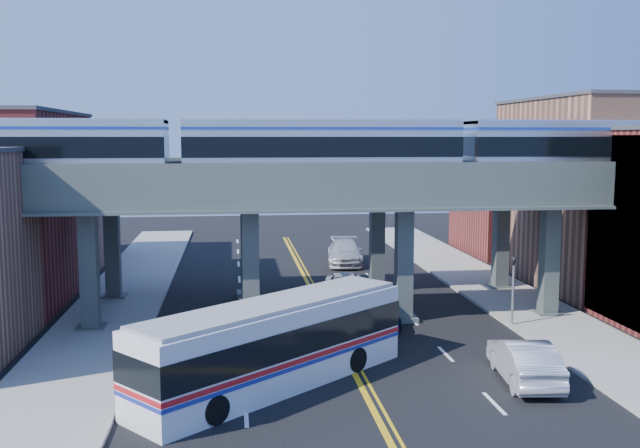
# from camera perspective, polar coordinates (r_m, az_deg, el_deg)

# --- Properties ---
(ground) EXTENTS (120.00, 120.00, 0.00)m
(ground) POSITION_cam_1_polar(r_m,az_deg,el_deg) (29.99, 2.74, -11.80)
(ground) COLOR black
(ground) RESTS_ON ground
(sidewalk_west) EXTENTS (5.00, 70.00, 0.16)m
(sidewalk_west) POSITION_cam_1_polar(r_m,az_deg,el_deg) (39.73, -16.55, -7.26)
(sidewalk_west) COLOR gray
(sidewalk_west) RESTS_ON ground
(sidewalk_east) EXTENTS (5.00, 70.00, 0.16)m
(sidewalk_east) POSITION_cam_1_polar(r_m,az_deg,el_deg) (42.44, 15.96, -6.33)
(sidewalk_east) COLOR gray
(sidewalk_east) RESTS_ON ground
(building_west_b) EXTENTS (8.00, 14.00, 11.00)m
(building_west_b) POSITION_cam_1_polar(r_m,az_deg,el_deg) (46.24, -24.14, 1.22)
(building_west_b) COLOR maroon
(building_west_b) RESTS_ON ground
(building_west_c) EXTENTS (8.00, 10.00, 8.00)m
(building_west_c) POSITION_cam_1_polar(r_m,az_deg,el_deg) (58.87, -20.37, 1.03)
(building_west_c) COLOR #A16C53
(building_west_c) RESTS_ON ground
(building_east_b) EXTENTS (8.00, 14.00, 12.00)m
(building_east_b) POSITION_cam_1_polar(r_m,az_deg,el_deg) (49.93, 20.92, 2.32)
(building_east_b) COLOR #A16C53
(building_east_b) RESTS_ON ground
(building_east_c) EXTENTS (8.00, 10.00, 9.00)m
(building_east_c) POSITION_cam_1_polar(r_m,az_deg,el_deg) (61.79, 15.24, 1.95)
(building_east_c) COLOR maroon
(building_east_c) RESTS_ON ground
(mural_panel) EXTENTS (0.10, 9.50, 9.50)m
(mural_panel) POSITION_cam_1_polar(r_m,az_deg,el_deg) (37.72, 24.03, -1.10)
(mural_panel) COLOR teal
(mural_panel) RESTS_ON ground
(elevated_viaduct_near) EXTENTS (52.00, 3.60, 7.40)m
(elevated_viaduct_near) POSITION_cam_1_polar(r_m,az_deg,el_deg) (36.45, 0.67, 1.97)
(elevated_viaduct_near) COLOR #424D4A
(elevated_viaduct_near) RESTS_ON ground
(elevated_viaduct_far) EXTENTS (52.00, 3.60, 7.40)m
(elevated_viaduct_far) POSITION_cam_1_polar(r_m,az_deg,el_deg) (43.37, -0.56, 2.77)
(elevated_viaduct_far) COLOR #424D4A
(elevated_viaduct_far) RESTS_ON ground
(transit_train) EXTENTS (43.24, 2.71, 3.15)m
(transit_train) POSITION_cam_1_polar(r_m,az_deg,el_deg) (36.27, 0.17, 6.12)
(transit_train) COLOR black
(transit_train) RESTS_ON elevated_viaduct_near
(stop_sign) EXTENTS (0.76, 0.09, 2.63)m
(stop_sign) POSITION_cam_1_polar(r_m,az_deg,el_deg) (32.38, 2.38, -7.14)
(stop_sign) COLOR slate
(stop_sign) RESTS_ON ground
(traffic_signal) EXTENTS (0.15, 0.18, 4.10)m
(traffic_signal) POSITION_cam_1_polar(r_m,az_deg,el_deg) (37.50, 15.20, -4.58)
(traffic_signal) COLOR slate
(traffic_signal) RESTS_ON ground
(transit_bus) EXTENTS (11.24, 10.13, 3.20)m
(transit_bus) POSITION_cam_1_polar(r_m,az_deg,el_deg) (28.04, -3.66, -9.63)
(transit_bus) COLOR silver
(transit_bus) RESTS_ON ground
(car_lane_a) EXTENTS (1.80, 4.34, 1.47)m
(car_lane_a) POSITION_cam_1_polar(r_m,az_deg,el_deg) (37.26, 4.65, -6.89)
(car_lane_a) COLOR #0F1137
(car_lane_a) RESTS_ON ground
(car_lane_b) EXTENTS (1.93, 5.47, 1.80)m
(car_lane_b) POSITION_cam_1_polar(r_m,az_deg,el_deg) (36.96, 3.59, -6.73)
(car_lane_b) COLOR #2F3032
(car_lane_b) RESTS_ON ground
(car_lane_c) EXTENTS (2.81, 5.19, 1.38)m
(car_lane_c) POSITION_cam_1_polar(r_m,az_deg,el_deg) (43.20, 2.02, -5.00)
(car_lane_c) COLOR silver
(car_lane_c) RESTS_ON ground
(car_lane_d) EXTENTS (3.28, 6.49, 1.81)m
(car_lane_d) POSITION_cam_1_polar(r_m,az_deg,el_deg) (54.43, 2.00, -2.27)
(car_lane_d) COLOR #B1B0B5
(car_lane_d) RESTS_ON ground
(car_parked_curb) EXTENTS (2.40, 5.38, 1.71)m
(car_parked_curb) POSITION_cam_1_polar(r_m,az_deg,el_deg) (29.82, 16.03, -10.45)
(car_parked_curb) COLOR #B3B3B8
(car_parked_curb) RESTS_ON ground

